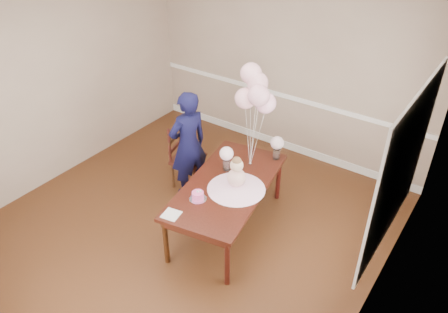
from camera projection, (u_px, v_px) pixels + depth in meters
floor at (181, 231)px, 5.43m from camera, size 4.50×5.00×0.00m
ceiling at (165, 10)px, 3.96m from camera, size 4.50×5.00×0.02m
wall_back at (285, 67)px, 6.41m from camera, size 4.50×0.02×2.70m
wall_left at (45, 88)px, 5.78m from camera, size 0.02×5.00×2.70m
wall_right at (381, 217)px, 3.61m from camera, size 0.02×5.00×2.70m
chair_rail_trim at (283, 95)px, 6.65m from camera, size 4.50×0.02×0.07m
baseboard_trim at (279, 143)px, 7.10m from camera, size 4.50×0.02×0.12m
window_frame at (402, 168)px, 3.85m from camera, size 0.02×1.66×1.56m
window_blinds at (400, 168)px, 3.86m from camera, size 0.01×1.50×1.40m
dining_table_top at (227, 185)px, 5.15m from camera, size 1.20×1.92×0.04m
table_apron at (227, 190)px, 5.18m from camera, size 1.09×1.81×0.09m
table_leg_fl at (166, 241)px, 4.84m from camera, size 0.07×0.07×0.63m
table_leg_fr at (227, 263)px, 4.57m from camera, size 0.07×0.07×0.63m
table_leg_bl at (227, 166)px, 6.09m from camera, size 0.07×0.07×0.63m
table_leg_br at (278, 179)px, 5.82m from camera, size 0.07×0.07×0.63m
baby_skirt at (236, 186)px, 5.03m from camera, size 0.79×0.79×0.09m
baby_torso at (236, 178)px, 4.96m from camera, size 0.21×0.21×0.21m
baby_head at (237, 165)px, 4.87m from camera, size 0.15×0.15×0.15m
baby_hair at (237, 161)px, 4.84m from camera, size 0.11×0.11×0.11m
cake_platter at (198, 199)px, 4.89m from camera, size 0.23×0.23×0.01m
birthday_cake at (198, 196)px, 4.86m from camera, size 0.16×0.16×0.09m
cake_flower_a at (198, 191)px, 4.83m from camera, size 0.03×0.03×0.03m
cake_flower_b at (201, 191)px, 4.84m from camera, size 0.03×0.03×0.03m
rose_vase_near at (227, 165)px, 5.35m from camera, size 0.10×0.10×0.14m
roses_near at (227, 154)px, 5.26m from camera, size 0.17×0.17×0.17m
rose_vase_far at (276, 154)px, 5.55m from camera, size 0.10×0.10×0.14m
roses_far at (277, 143)px, 5.47m from camera, size 0.17×0.17×0.17m
napkin at (171, 215)px, 4.66m from camera, size 0.21×0.21×0.01m
balloon_weight at (250, 164)px, 5.47m from camera, size 0.04×0.04×0.02m
balloon_a at (245, 98)px, 5.02m from camera, size 0.25×0.25×0.25m
balloon_b at (259, 96)px, 4.88m from camera, size 0.25×0.25×0.25m
balloon_c at (258, 83)px, 4.95m from camera, size 0.25×0.25×0.25m
balloon_d at (251, 73)px, 4.95m from camera, size 0.25×0.25×0.25m
balloon_e at (266, 103)px, 5.02m from camera, size 0.25×0.25×0.25m
balloon_ribbon_a at (248, 137)px, 5.28m from camera, size 0.08×0.02×0.75m
balloon_ribbon_b at (254, 137)px, 5.21m from camera, size 0.10×0.03×0.83m
balloon_ribbon_c at (253, 130)px, 5.25m from camera, size 0.01×0.09×0.93m
balloon_ribbon_d at (250, 126)px, 5.25m from camera, size 0.09×0.08×1.01m
balloon_ribbon_e at (257, 140)px, 5.28m from camera, size 0.11×0.09×0.69m
dining_chair_seat at (188, 159)px, 6.05m from camera, size 0.49×0.49×0.05m
chair_leg_fl at (173, 176)px, 6.09m from camera, size 0.04×0.04×0.40m
chair_leg_fr at (195, 180)px, 5.99m from camera, size 0.04×0.04×0.40m
chair_leg_bl at (183, 163)px, 6.35m from camera, size 0.04×0.04×0.40m
chair_leg_br at (204, 168)px, 6.25m from camera, size 0.04×0.04×0.40m
chair_back_post_l at (169, 146)px, 5.83m from camera, size 0.04×0.04×0.52m
chair_back_post_r at (180, 134)px, 6.09m from camera, size 0.04×0.04×0.52m
chair_slat_low at (175, 147)px, 6.02m from camera, size 0.12×0.36×0.05m
chair_slat_mid at (175, 138)px, 5.94m from camera, size 0.12×0.36×0.05m
chair_slat_top at (174, 128)px, 5.86m from camera, size 0.12×0.36×0.05m
woman at (188, 145)px, 5.70m from camera, size 0.52×0.64×1.51m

